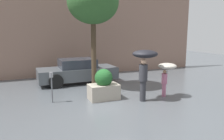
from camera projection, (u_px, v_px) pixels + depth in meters
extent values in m
plane|color=#51565B|center=(110.00, 105.00, 8.22)|extent=(40.00, 40.00, 0.00)
cube|color=#8C6B5B|center=(72.00, 28.00, 13.64)|extent=(18.00, 0.30, 6.00)
cube|color=#9E9384|center=(104.00, 92.00, 8.95)|extent=(1.21, 0.75, 0.62)
sphere|color=#1E5123|center=(104.00, 78.00, 8.85)|extent=(0.73, 0.73, 0.73)
cylinder|color=#2D2D33|center=(143.00, 91.00, 8.70)|extent=(0.24, 0.24, 0.82)
cylinder|color=#2D2D33|center=(143.00, 73.00, 8.57)|extent=(0.34, 0.34, 0.65)
sphere|color=tan|center=(143.00, 62.00, 8.50)|extent=(0.22, 0.22, 0.22)
cylinder|color=#4C4C51|center=(145.00, 63.00, 8.64)|extent=(0.02, 0.02, 0.70)
ellipsoid|color=black|center=(145.00, 54.00, 8.58)|extent=(1.00, 1.00, 0.32)
cylinder|color=#B76684|center=(164.00, 90.00, 9.32)|extent=(0.16, 0.16, 0.56)
cylinder|color=#B76684|center=(164.00, 79.00, 9.23)|extent=(0.23, 0.23, 0.44)
sphere|color=#997056|center=(165.00, 72.00, 9.18)|extent=(0.15, 0.15, 0.15)
cylinder|color=#4C4C51|center=(167.00, 72.00, 9.13)|extent=(0.02, 0.02, 0.53)
ellipsoid|color=beige|center=(167.00, 66.00, 9.08)|extent=(0.76, 0.76, 0.24)
cube|color=#4C5156|center=(78.00, 73.00, 11.91)|extent=(4.21, 1.78, 0.63)
cube|color=#2D333D|center=(77.00, 63.00, 11.82)|extent=(1.90, 1.49, 0.48)
cylinder|color=black|center=(56.00, 81.00, 10.66)|extent=(0.71, 0.23, 0.71)
cylinder|color=black|center=(51.00, 75.00, 12.22)|extent=(0.71, 0.23, 0.71)
cylinder|color=black|center=(105.00, 77.00, 11.66)|extent=(0.71, 0.23, 0.71)
cylinder|color=black|center=(95.00, 72.00, 13.22)|extent=(0.71, 0.23, 0.71)
cylinder|color=#423323|center=(94.00, 53.00, 10.55)|extent=(0.24, 0.24, 3.45)
ellipsoid|color=#2D5628|center=(93.00, 2.00, 10.14)|extent=(2.41, 2.41, 2.05)
cylinder|color=#595B60|center=(52.00, 90.00, 8.47)|extent=(0.05, 0.05, 1.01)
cylinder|color=gray|center=(51.00, 75.00, 8.37)|extent=(0.14, 0.14, 0.20)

